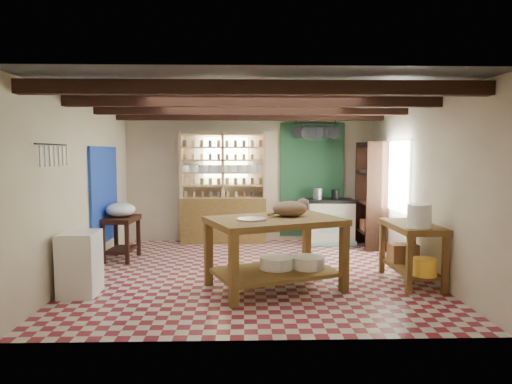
{
  "coord_description": "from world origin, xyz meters",
  "views": [
    {
      "loc": [
        -0.14,
        -6.75,
        1.81
      ],
      "look_at": [
        0.05,
        0.3,
        1.19
      ],
      "focal_mm": 32.0,
      "sensor_mm": 36.0,
      "label": 1
    }
  ],
  "objects_px": {
    "work_table": "(275,253)",
    "cat": "(290,209)",
    "white_cabinet": "(80,263)",
    "right_counter": "(411,253)",
    "stove": "(330,221)",
    "prep_table": "(121,238)"
  },
  "relations": [
    {
      "from": "cat",
      "to": "right_counter",
      "type": "bearing_deg",
      "value": -28.99
    },
    {
      "from": "cat",
      "to": "prep_table",
      "type": "bearing_deg",
      "value": 118.11
    },
    {
      "from": "stove",
      "to": "right_counter",
      "type": "distance_m",
      "value": 2.81
    },
    {
      "from": "right_counter",
      "to": "cat",
      "type": "bearing_deg",
      "value": -178.6
    },
    {
      "from": "work_table",
      "to": "white_cabinet",
      "type": "xyz_separation_m",
      "value": [
        -2.49,
        -0.2,
        -0.07
      ]
    },
    {
      "from": "work_table",
      "to": "right_counter",
      "type": "xyz_separation_m",
      "value": [
        1.91,
        0.22,
        -0.06
      ]
    },
    {
      "from": "white_cabinet",
      "to": "right_counter",
      "type": "xyz_separation_m",
      "value": [
        4.4,
        0.42,
        0.01
      ]
    },
    {
      "from": "stove",
      "to": "prep_table",
      "type": "relative_size",
      "value": 1.24
    },
    {
      "from": "work_table",
      "to": "stove",
      "type": "relative_size",
      "value": 1.84
    },
    {
      "from": "stove",
      "to": "right_counter",
      "type": "xyz_separation_m",
      "value": [
        0.61,
        -2.74,
        -0.03
      ]
    },
    {
      "from": "stove",
      "to": "cat",
      "type": "relative_size",
      "value": 1.95
    },
    {
      "from": "work_table",
      "to": "cat",
      "type": "height_order",
      "value": "cat"
    },
    {
      "from": "prep_table",
      "to": "stove",
      "type": "bearing_deg",
      "value": 22.5
    },
    {
      "from": "work_table",
      "to": "right_counter",
      "type": "distance_m",
      "value": 1.92
    },
    {
      "from": "stove",
      "to": "prep_table",
      "type": "bearing_deg",
      "value": -160.02
    },
    {
      "from": "white_cabinet",
      "to": "cat",
      "type": "xyz_separation_m",
      "value": [
        2.7,
        0.33,
        0.65
      ]
    },
    {
      "from": "right_counter",
      "to": "work_table",
      "type": "bearing_deg",
      "value": -174.76
    },
    {
      "from": "work_table",
      "to": "stove",
      "type": "bearing_deg",
      "value": 44.52
    },
    {
      "from": "prep_table",
      "to": "white_cabinet",
      "type": "distance_m",
      "value": 1.89
    },
    {
      "from": "stove",
      "to": "white_cabinet",
      "type": "relative_size",
      "value": 1.13
    },
    {
      "from": "work_table",
      "to": "cat",
      "type": "distance_m",
      "value": 0.63
    },
    {
      "from": "prep_table",
      "to": "cat",
      "type": "distance_m",
      "value": 3.17
    }
  ]
}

